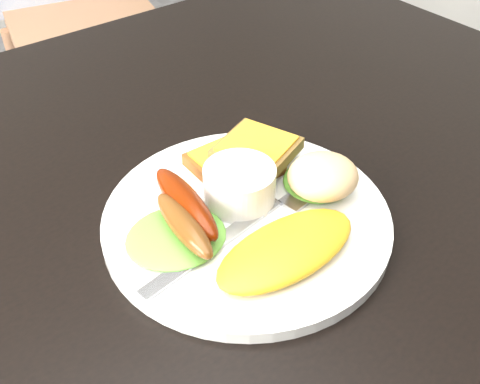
% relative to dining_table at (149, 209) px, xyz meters
% --- Properties ---
extents(dining_table, '(1.20, 0.80, 0.04)m').
position_rel_dining_table_xyz_m(dining_table, '(0.00, 0.00, 0.00)').
color(dining_table, black).
rests_on(dining_table, ground).
extents(dining_chair, '(0.48, 0.48, 0.05)m').
position_rel_dining_table_xyz_m(dining_chair, '(0.39, 1.05, -0.28)').
color(dining_chair, tan).
rests_on(dining_chair, ground).
extents(plate, '(0.27, 0.27, 0.01)m').
position_rel_dining_table_xyz_m(plate, '(0.05, -0.10, 0.03)').
color(plate, white).
rests_on(plate, dining_table).
extents(lettuce_left, '(0.11, 0.10, 0.01)m').
position_rel_dining_table_xyz_m(lettuce_left, '(-0.02, -0.08, 0.04)').
color(lettuce_left, olive).
rests_on(lettuce_left, plate).
extents(lettuce_right, '(0.10, 0.09, 0.01)m').
position_rel_dining_table_xyz_m(lettuce_right, '(0.14, -0.10, 0.04)').
color(lettuce_right, '#469926').
rests_on(lettuce_right, plate).
extents(omelette, '(0.14, 0.07, 0.02)m').
position_rel_dining_table_xyz_m(omelette, '(0.04, -0.16, 0.04)').
color(omelette, yellow).
rests_on(omelette, plate).
extents(sausage_a, '(0.03, 0.09, 0.02)m').
position_rel_dining_table_xyz_m(sausage_a, '(-0.01, -0.09, 0.05)').
color(sausage_a, brown).
rests_on(sausage_a, lettuce_left).
extents(sausage_b, '(0.04, 0.11, 0.03)m').
position_rel_dining_table_xyz_m(sausage_b, '(0.00, -0.07, 0.05)').
color(sausage_b, maroon).
rests_on(sausage_b, lettuce_left).
extents(ramekin, '(0.09, 0.09, 0.04)m').
position_rel_dining_table_xyz_m(ramekin, '(0.06, -0.08, 0.05)').
color(ramekin, white).
rests_on(ramekin, plate).
extents(toast_a, '(0.08, 0.08, 0.01)m').
position_rel_dining_table_xyz_m(toast_a, '(0.08, -0.03, 0.04)').
color(toast_a, brown).
rests_on(toast_a, plate).
extents(toast_b, '(0.09, 0.09, 0.01)m').
position_rel_dining_table_xyz_m(toast_b, '(0.11, -0.04, 0.05)').
color(toast_b, brown).
rests_on(toast_b, toast_a).
extents(potato_salad, '(0.08, 0.08, 0.04)m').
position_rel_dining_table_xyz_m(potato_salad, '(0.13, -0.12, 0.06)').
color(potato_salad, beige).
rests_on(potato_salad, lettuce_right).
extents(fork, '(0.16, 0.04, 0.00)m').
position_rel_dining_table_xyz_m(fork, '(0.00, -0.11, 0.03)').
color(fork, '#ADAFB7').
rests_on(fork, plate).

